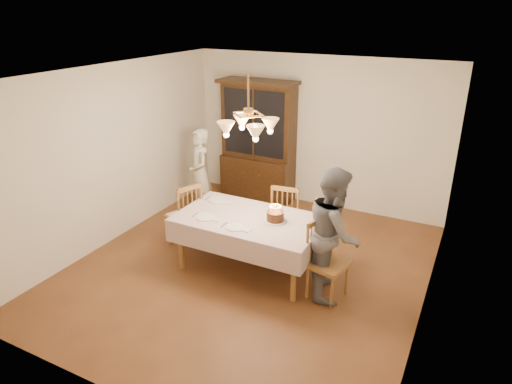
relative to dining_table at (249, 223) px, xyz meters
The scene contains 14 objects.
ground 0.68m from the dining_table, ahead, with size 5.00×5.00×0.00m, color brown.
room_shell 0.90m from the dining_table, ahead, with size 5.00×5.00×5.00m.
dining_table is the anchor object (origin of this frame).
china_hutch 2.49m from the dining_table, 113.98° to the left, with size 1.38×0.54×2.16m.
chair_far_side 0.88m from the dining_table, 76.38° to the left, with size 0.49×0.48×1.00m.
chair_left_end 1.18m from the dining_table, behind, with size 0.56×0.57×1.00m.
chair_right_end 1.17m from the dining_table, ahead, with size 0.50×0.52×1.00m.
elderly_woman 1.94m from the dining_table, 142.64° to the left, with size 0.54×0.36×1.49m, color white.
adult_in_grey 1.16m from the dining_table, ahead, with size 0.79×0.62×1.63m, color slate.
birthday_cake 0.38m from the dining_table, 10.74° to the left, with size 0.30×0.30×0.22m.
place_setting_near_left 0.56m from the dining_table, 153.09° to the right, with size 0.41×0.26×0.02m.
place_setting_near_right 0.35m from the dining_table, 90.89° to the right, with size 0.38×0.23×0.02m.
place_setting_far_left 0.71m from the dining_table, 156.01° to the left, with size 0.40×0.26×0.02m.
chandelier 1.29m from the dining_table, 155.46° to the right, with size 0.62×0.62×0.73m.
Camera 1 is at (2.53, -4.76, 3.35)m, focal length 32.00 mm.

